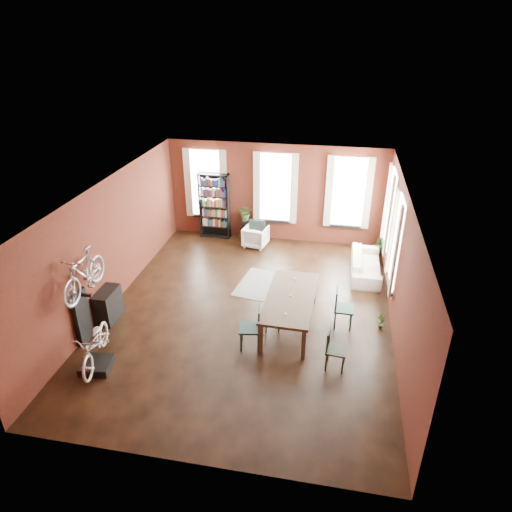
% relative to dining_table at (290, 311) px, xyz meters
% --- Properties ---
extents(room, '(9.00, 9.04, 3.22)m').
position_rel_dining_table_xyz_m(room, '(-0.85, 0.98, 1.72)').
color(room, black).
rests_on(room, ground).
extents(dining_table, '(1.18, 2.47, 0.83)m').
position_rel_dining_table_xyz_m(dining_table, '(0.00, 0.00, 0.00)').
color(dining_table, '#4D3E2E').
rests_on(dining_table, ground).
extents(dining_chair_a, '(0.54, 0.54, 1.02)m').
position_rel_dining_table_xyz_m(dining_chair_a, '(-0.78, -0.95, 0.09)').
color(dining_chair_a, '#193735').
rests_on(dining_chair_a, ground).
extents(dining_chair_b, '(0.46, 0.46, 0.80)m').
position_rel_dining_table_xyz_m(dining_chair_b, '(-0.40, -0.20, -0.01)').
color(dining_chair_b, black).
rests_on(dining_chair_b, ground).
extents(dining_chair_c, '(0.46, 0.46, 0.92)m').
position_rel_dining_table_xyz_m(dining_chair_c, '(1.12, -1.29, 0.04)').
color(dining_chair_c, black).
rests_on(dining_chair_c, ground).
extents(dining_chair_d, '(0.46, 0.46, 0.98)m').
position_rel_dining_table_xyz_m(dining_chair_d, '(1.25, 0.25, 0.07)').
color(dining_chair_d, '#1B3C39').
rests_on(dining_chair_d, ground).
extents(bookshelf, '(1.00, 0.32, 2.20)m').
position_rel_dining_table_xyz_m(bookshelf, '(-3.10, 4.66, 0.68)').
color(bookshelf, black).
rests_on(bookshelf, ground).
extents(white_armchair, '(0.83, 0.79, 0.74)m').
position_rel_dining_table_xyz_m(white_armchair, '(-1.63, 4.18, -0.05)').
color(white_armchair, silver).
rests_on(white_armchair, ground).
extents(cream_sofa, '(0.61, 2.08, 0.81)m').
position_rel_dining_table_xyz_m(cream_sofa, '(1.85, 2.96, -0.01)').
color(cream_sofa, beige).
rests_on(cream_sofa, ground).
extents(striped_rug, '(1.26, 1.77, 0.01)m').
position_rel_dining_table_xyz_m(striped_rug, '(-1.09, 1.78, -0.41)').
color(striped_rug, black).
rests_on(striped_rug, ground).
extents(bike_trainer, '(0.69, 0.69, 0.18)m').
position_rel_dining_table_xyz_m(bike_trainer, '(-3.81, -2.27, -0.33)').
color(bike_trainer, black).
rests_on(bike_trainer, ground).
extents(bike_wall_rack, '(0.16, 0.60, 1.30)m').
position_rel_dining_table_xyz_m(bike_wall_rack, '(-4.50, -1.44, 0.23)').
color(bike_wall_rack, black).
rests_on(bike_wall_rack, ground).
extents(console_table, '(0.40, 0.80, 0.80)m').
position_rel_dining_table_xyz_m(console_table, '(-4.38, -0.54, -0.02)').
color(console_table, black).
rests_on(console_table, ground).
extents(plant_stand, '(0.38, 0.38, 0.66)m').
position_rel_dining_table_xyz_m(plant_stand, '(-2.02, 4.66, -0.09)').
color(plant_stand, black).
rests_on(plant_stand, ground).
extents(plant_by_sofa, '(0.52, 0.73, 0.29)m').
position_rel_dining_table_xyz_m(plant_by_sofa, '(2.27, 4.28, -0.27)').
color(plant_by_sofa, '#295220').
rests_on(plant_by_sofa, ground).
extents(plant_small, '(0.40, 0.44, 0.14)m').
position_rel_dining_table_xyz_m(plant_small, '(2.14, 0.29, -0.35)').
color(plant_small, '#2D5622').
rests_on(plant_small, ground).
extents(bicycle_floor, '(0.75, 0.98, 1.66)m').
position_rel_dining_table_xyz_m(bicycle_floor, '(-3.77, -2.24, 0.59)').
color(bicycle_floor, beige).
rests_on(bicycle_floor, bike_trainer).
extents(bicycle_hung, '(0.47, 1.00, 1.66)m').
position_rel_dining_table_xyz_m(bicycle_hung, '(-4.25, -1.44, 1.72)').
color(bicycle_hung, '#A5A8AD').
rests_on(bicycle_hung, bike_wall_rack).
extents(plant_on_stand, '(0.57, 0.62, 0.42)m').
position_rel_dining_table_xyz_m(plant_on_stand, '(-2.05, 4.67, 0.46)').
color(plant_on_stand, '#315622').
rests_on(plant_on_stand, plant_stand).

